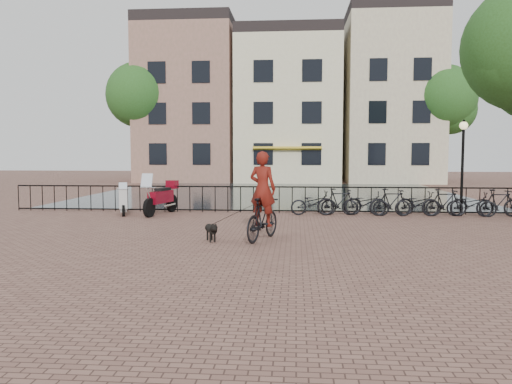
# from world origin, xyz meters

# --- Properties ---
(ground) EXTENTS (100.00, 100.00, 0.00)m
(ground) POSITION_xyz_m (0.00, 0.00, 0.00)
(ground) COLOR brown
(ground) RESTS_ON ground
(canal_water) EXTENTS (20.00, 20.00, 0.00)m
(canal_water) POSITION_xyz_m (0.00, 17.30, 0.00)
(canal_water) COLOR black
(canal_water) RESTS_ON ground
(railing) EXTENTS (20.00, 0.05, 1.02)m
(railing) POSITION_xyz_m (0.00, 8.00, 0.50)
(railing) COLOR black
(railing) RESTS_ON ground
(canal_house_left) EXTENTS (7.50, 9.00, 12.80)m
(canal_house_left) POSITION_xyz_m (-7.50, 30.00, 6.40)
(canal_house_left) COLOR #7F5E4A
(canal_house_left) RESTS_ON ground
(canal_house_mid) EXTENTS (8.00, 9.50, 11.80)m
(canal_house_mid) POSITION_xyz_m (0.50, 30.00, 5.90)
(canal_house_mid) COLOR beige
(canal_house_mid) RESTS_ON ground
(canal_house_right) EXTENTS (7.00, 9.00, 13.30)m
(canal_house_right) POSITION_xyz_m (8.50, 30.00, 6.65)
(canal_house_right) COLOR tan
(canal_house_right) RESTS_ON ground
(tree_far_left) EXTENTS (5.04, 5.04, 9.27)m
(tree_far_left) POSITION_xyz_m (-11.00, 27.00, 6.73)
(tree_far_left) COLOR black
(tree_far_left) RESTS_ON ground
(tree_far_right) EXTENTS (4.76, 4.76, 8.76)m
(tree_far_right) POSITION_xyz_m (12.00, 27.00, 6.35)
(tree_far_right) COLOR black
(tree_far_right) RESTS_ON ground
(lamp_post) EXTENTS (0.30, 0.30, 3.45)m
(lamp_post) POSITION_xyz_m (7.20, 7.60, 2.38)
(lamp_post) COLOR black
(lamp_post) RESTS_ON ground
(cyclist) EXTENTS (1.23, 2.09, 2.76)m
(cyclist) POSITION_xyz_m (0.26, 1.92, 1.05)
(cyclist) COLOR black
(cyclist) RESTS_ON ground
(dog) EXTENTS (0.52, 0.80, 0.52)m
(dog) POSITION_xyz_m (-1.08, 1.67, 0.26)
(dog) COLOR black
(dog) RESTS_ON ground
(motorcycle) EXTENTS (1.05, 2.32, 1.61)m
(motorcycle) POSITION_xyz_m (-3.90, 7.09, 0.81)
(motorcycle) COLOR maroon
(motorcycle) RESTS_ON ground
(scooter) EXTENTS (0.81, 1.42, 1.27)m
(scooter) POSITION_xyz_m (-5.29, 6.94, 0.64)
(scooter) COLOR beige
(scooter) RESTS_ON ground
(parked_bike_0) EXTENTS (1.79, 0.85, 0.90)m
(parked_bike_0) POSITION_xyz_m (1.80, 7.40, 0.45)
(parked_bike_0) COLOR black
(parked_bike_0) RESTS_ON ground
(parked_bike_1) EXTENTS (1.71, 0.70, 1.00)m
(parked_bike_1) POSITION_xyz_m (2.75, 7.40, 0.50)
(parked_bike_1) COLOR black
(parked_bike_1) RESTS_ON ground
(parked_bike_2) EXTENTS (1.79, 0.87, 0.90)m
(parked_bike_2) POSITION_xyz_m (3.70, 7.40, 0.45)
(parked_bike_2) COLOR black
(parked_bike_2) RESTS_ON ground
(parked_bike_3) EXTENTS (1.72, 0.72, 1.00)m
(parked_bike_3) POSITION_xyz_m (4.65, 7.40, 0.50)
(parked_bike_3) COLOR black
(parked_bike_3) RESTS_ON ground
(parked_bike_4) EXTENTS (1.77, 0.77, 0.90)m
(parked_bike_4) POSITION_xyz_m (5.60, 7.40, 0.45)
(parked_bike_4) COLOR black
(parked_bike_4) RESTS_ON ground
(parked_bike_5) EXTENTS (1.70, 0.63, 1.00)m
(parked_bike_5) POSITION_xyz_m (6.55, 7.40, 0.50)
(parked_bike_5) COLOR black
(parked_bike_5) RESTS_ON ground
(parked_bike_6) EXTENTS (1.79, 0.85, 0.90)m
(parked_bike_6) POSITION_xyz_m (7.50, 7.40, 0.45)
(parked_bike_6) COLOR black
(parked_bike_6) RESTS_ON ground
(parked_bike_7) EXTENTS (1.71, 0.67, 1.00)m
(parked_bike_7) POSITION_xyz_m (8.45, 7.40, 0.50)
(parked_bike_7) COLOR black
(parked_bike_7) RESTS_ON ground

